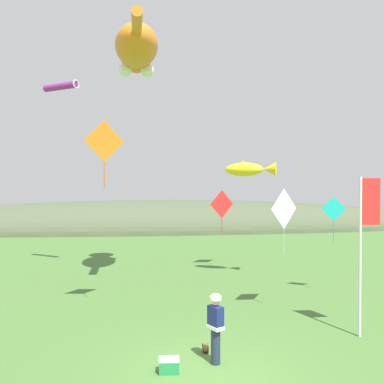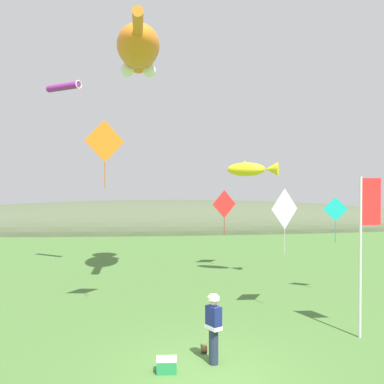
# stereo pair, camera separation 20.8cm
# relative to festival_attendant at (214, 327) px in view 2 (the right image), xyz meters

# --- Properties ---
(ground_plane) EXTENTS (120.00, 120.00, 0.00)m
(ground_plane) POSITION_rel_festival_attendant_xyz_m (-0.19, -0.41, -0.95)
(ground_plane) COLOR #477033
(distant_hill_ridge) EXTENTS (61.99, 10.95, 6.01)m
(distant_hill_ridge) POSITION_rel_festival_attendant_xyz_m (-0.19, 32.54, -0.95)
(distant_hill_ridge) COLOR #4C563D
(distant_hill_ridge) RESTS_ON ground
(festival_attendant) EXTENTS (0.43, 0.49, 1.77)m
(festival_attendant) POSITION_rel_festival_attendant_xyz_m (0.00, 0.00, 0.00)
(festival_attendant) COLOR #232D47
(festival_attendant) RESTS_ON ground
(kite_spool) EXTENTS (0.15, 0.25, 0.25)m
(kite_spool) POSITION_rel_festival_attendant_xyz_m (-0.15, 0.73, -0.83)
(kite_spool) COLOR olive
(kite_spool) RESTS_ON ground
(picnic_cooler) EXTENTS (0.51, 0.35, 0.36)m
(picnic_cooler) POSITION_rel_festival_attendant_xyz_m (-1.21, -0.37, -0.77)
(picnic_cooler) COLOR #268C4C
(picnic_cooler) RESTS_ON ground
(festival_banner_pole) EXTENTS (0.66, 0.08, 4.81)m
(festival_banner_pole) POSITION_rel_festival_attendant_xyz_m (4.77, 1.43, 2.19)
(festival_banner_pole) COLOR silver
(festival_banner_pole) RESTS_ON ground
(kite_giant_cat) EXTENTS (1.98, 6.77, 2.05)m
(kite_giant_cat) POSITION_rel_festival_attendant_xyz_m (-2.11, 9.28, 9.81)
(kite_giant_cat) COLOR orange
(kite_fish_windsock) EXTENTS (2.53, 1.63, 0.76)m
(kite_fish_windsock) POSITION_rel_festival_attendant_xyz_m (3.28, 9.48, 4.35)
(kite_fish_windsock) COLOR yellow
(kite_tube_streamer) EXTENTS (2.00, 1.55, 0.44)m
(kite_tube_streamer) POSITION_rel_festival_attendant_xyz_m (-5.98, 11.97, 8.65)
(kite_tube_streamer) COLOR #8C268C
(kite_diamond_orange) EXTENTS (1.31, 0.66, 2.36)m
(kite_diamond_orange) POSITION_rel_festival_attendant_xyz_m (-3.15, 4.40, 5.10)
(kite_diamond_orange) COLOR orange
(kite_diamond_teal) EXTENTS (0.99, 0.21, 1.90)m
(kite_diamond_teal) POSITION_rel_festival_attendant_xyz_m (5.99, 6.17, 2.58)
(kite_diamond_teal) COLOR #19BFBF
(kite_diamond_red) EXTENTS (1.40, 0.68, 2.44)m
(kite_diamond_red) POSITION_rel_festival_attendant_xyz_m (2.49, 12.48, 2.52)
(kite_diamond_red) COLOR red
(kite_diamond_white) EXTENTS (1.20, 0.82, 2.34)m
(kite_diamond_white) POSITION_rel_festival_attendant_xyz_m (3.18, 4.11, 2.73)
(kite_diamond_white) COLOR white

